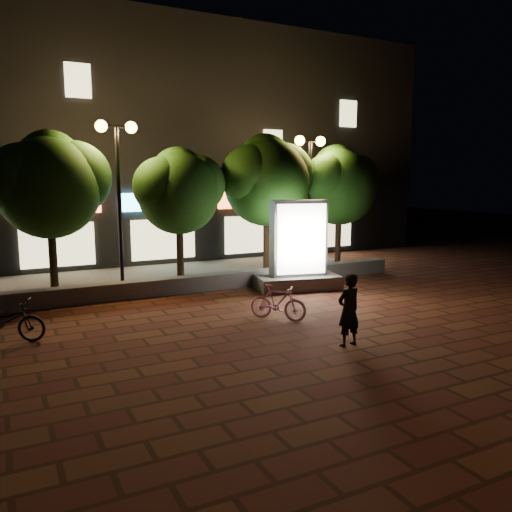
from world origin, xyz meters
TOP-DOWN VIEW (x-y plane):
  - ground at (0.00, 0.00)m, footprint 80.00×80.00m
  - retaining_wall at (0.00, 4.00)m, footprint 16.00×0.45m
  - sidewalk at (0.00, 6.50)m, footprint 16.00×5.00m
  - building_block at (-0.01, 12.99)m, footprint 28.00×8.12m
  - tree_left at (-3.45, 5.46)m, footprint 3.60×3.00m
  - tree_mid at (0.55, 5.46)m, footprint 3.24×2.70m
  - tree_right at (3.86, 5.46)m, footprint 3.72×3.10m
  - tree_far_right at (7.05, 5.46)m, footprint 3.48×2.90m
  - street_lamp_left at (-1.50, 5.20)m, footprint 1.26×0.36m
  - street_lamp_right at (5.50, 5.20)m, footprint 1.26×0.36m
  - ad_kiosk at (3.57, 2.84)m, footprint 2.85×1.83m
  - scooter_pink at (1.21, -0.05)m, footprint 1.29×1.40m
  - rider at (1.56, -2.47)m, footprint 0.61×0.43m
  - scooter_parked at (-4.94, 1.15)m, footprint 1.86×1.32m

SIDE VIEW (x-z plane):
  - ground at x=0.00m, z-range 0.00..0.00m
  - sidewalk at x=0.00m, z-range 0.00..0.08m
  - retaining_wall at x=0.00m, z-range 0.00..0.50m
  - scooter_pink at x=1.21m, z-range 0.00..0.89m
  - scooter_parked at x=-4.94m, z-range 0.00..0.93m
  - rider at x=1.56m, z-range 0.00..1.57m
  - ad_kiosk at x=3.57m, z-range -0.28..2.58m
  - tree_mid at x=0.55m, z-range 0.97..5.47m
  - tree_far_right at x=7.05m, z-range 0.99..5.75m
  - tree_left at x=-3.45m, z-range 1.00..5.89m
  - tree_right at x=3.86m, z-range 1.03..6.10m
  - street_lamp_right at x=5.50m, z-range 1.40..6.38m
  - street_lamp_left at x=-1.50m, z-range 1.44..6.62m
  - building_block at x=-0.01m, z-range -0.65..10.65m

